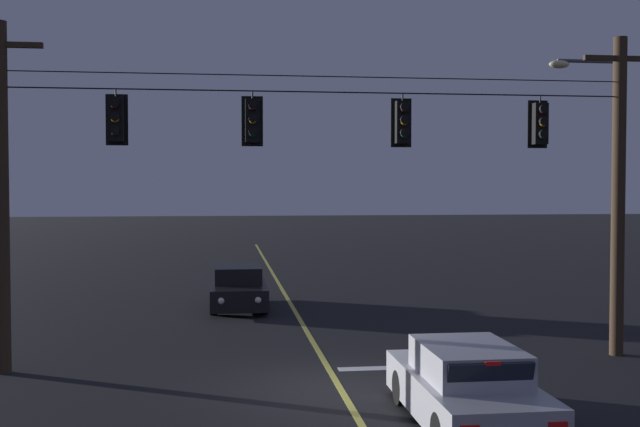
{
  "coord_description": "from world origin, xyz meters",
  "views": [
    {
      "loc": [
        -2.33,
        -14.98,
        4.04
      ],
      "look_at": [
        0.0,
        3.22,
        3.39
      ],
      "focal_mm": 43.16,
      "sensor_mm": 36.0,
      "label": 1
    }
  ],
  "objects_px": {
    "traffic_light_leftmost": "(116,119)",
    "street_lamp_corner": "(608,167)",
    "traffic_light_centre": "(403,122)",
    "car_oncoming_lead": "(238,288)",
    "traffic_light_left_inner": "(253,120)",
    "car_waiting_near_lane": "(466,388)",
    "traffic_light_right_inner": "(540,124)"
  },
  "relations": [
    {
      "from": "traffic_light_leftmost",
      "to": "street_lamp_corner",
      "type": "relative_size",
      "value": 0.16
    },
    {
      "from": "traffic_light_leftmost",
      "to": "traffic_light_centre",
      "type": "height_order",
      "value": "same"
    },
    {
      "from": "traffic_light_leftmost",
      "to": "car_oncoming_lead",
      "type": "relative_size",
      "value": 0.28
    },
    {
      "from": "traffic_light_left_inner",
      "to": "traffic_light_leftmost",
      "type": "bearing_deg",
      "value": 180.0
    },
    {
      "from": "traffic_light_centre",
      "to": "car_waiting_near_lane",
      "type": "relative_size",
      "value": 0.28
    },
    {
      "from": "traffic_light_leftmost",
      "to": "traffic_light_left_inner",
      "type": "distance_m",
      "value": 2.96
    },
    {
      "from": "traffic_light_left_inner",
      "to": "street_lamp_corner",
      "type": "relative_size",
      "value": 0.16
    },
    {
      "from": "car_oncoming_lead",
      "to": "car_waiting_near_lane",
      "type": "bearing_deg",
      "value": -74.87
    },
    {
      "from": "traffic_light_left_inner",
      "to": "traffic_light_centre",
      "type": "height_order",
      "value": "same"
    },
    {
      "from": "traffic_light_left_inner",
      "to": "street_lamp_corner",
      "type": "bearing_deg",
      "value": 15.11
    },
    {
      "from": "traffic_light_left_inner",
      "to": "car_waiting_near_lane",
      "type": "height_order",
      "value": "traffic_light_left_inner"
    },
    {
      "from": "traffic_light_centre",
      "to": "street_lamp_corner",
      "type": "height_order",
      "value": "street_lamp_corner"
    },
    {
      "from": "traffic_light_left_inner",
      "to": "traffic_light_right_inner",
      "type": "relative_size",
      "value": 1.0
    },
    {
      "from": "traffic_light_leftmost",
      "to": "car_oncoming_lead",
      "type": "distance_m",
      "value": 10.04
    },
    {
      "from": "traffic_light_right_inner",
      "to": "car_oncoming_lead",
      "type": "xyz_separation_m",
      "value": [
        -6.86,
        8.34,
        -4.85
      ]
    },
    {
      "from": "traffic_light_left_inner",
      "to": "street_lamp_corner",
      "type": "distance_m",
      "value": 10.16
    },
    {
      "from": "traffic_light_right_inner",
      "to": "street_lamp_corner",
      "type": "bearing_deg",
      "value": 40.66
    },
    {
      "from": "traffic_light_leftmost",
      "to": "traffic_light_centre",
      "type": "distance_m",
      "value": 6.38
    },
    {
      "from": "traffic_light_leftmost",
      "to": "traffic_light_left_inner",
      "type": "relative_size",
      "value": 1.0
    },
    {
      "from": "traffic_light_right_inner",
      "to": "car_waiting_near_lane",
      "type": "distance_m",
      "value": 7.58
    },
    {
      "from": "traffic_light_right_inner",
      "to": "car_waiting_near_lane",
      "type": "relative_size",
      "value": 0.28
    },
    {
      "from": "traffic_light_leftmost",
      "to": "car_oncoming_lead",
      "type": "height_order",
      "value": "traffic_light_leftmost"
    },
    {
      "from": "traffic_light_centre",
      "to": "traffic_light_right_inner",
      "type": "xyz_separation_m",
      "value": [
        3.28,
        0.0,
        0.0
      ]
    },
    {
      "from": "traffic_light_right_inner",
      "to": "traffic_light_centre",
      "type": "bearing_deg",
      "value": 180.0
    },
    {
      "from": "traffic_light_centre",
      "to": "traffic_light_leftmost",
      "type": "bearing_deg",
      "value": 180.0
    },
    {
      "from": "traffic_light_leftmost",
      "to": "car_oncoming_lead",
      "type": "bearing_deg",
      "value": 71.43
    },
    {
      "from": "traffic_light_right_inner",
      "to": "street_lamp_corner",
      "type": "xyz_separation_m",
      "value": [
        3.07,
        2.64,
        -0.94
      ]
    },
    {
      "from": "car_waiting_near_lane",
      "to": "car_oncoming_lead",
      "type": "xyz_separation_m",
      "value": [
        -3.55,
        13.12,
        -0.0
      ]
    },
    {
      "from": "traffic_light_centre",
      "to": "traffic_light_right_inner",
      "type": "bearing_deg",
      "value": 0.0
    },
    {
      "from": "street_lamp_corner",
      "to": "traffic_light_left_inner",
      "type": "bearing_deg",
      "value": -164.89
    },
    {
      "from": "traffic_light_left_inner",
      "to": "car_oncoming_lead",
      "type": "height_order",
      "value": "traffic_light_left_inner"
    },
    {
      "from": "traffic_light_leftmost",
      "to": "traffic_light_right_inner",
      "type": "relative_size",
      "value": 1.0
    }
  ]
}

